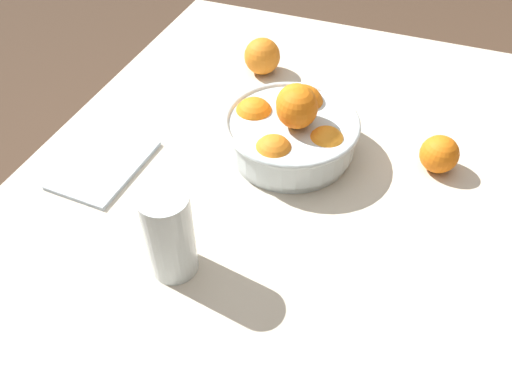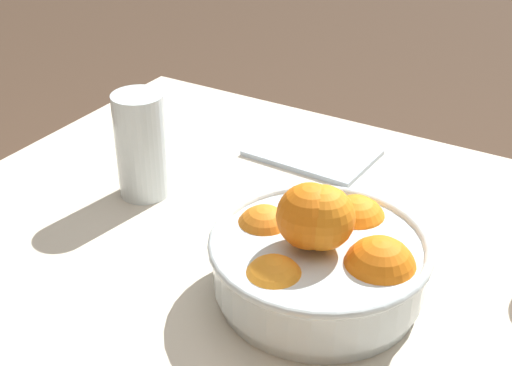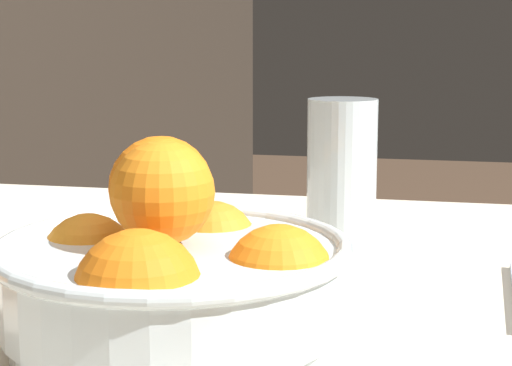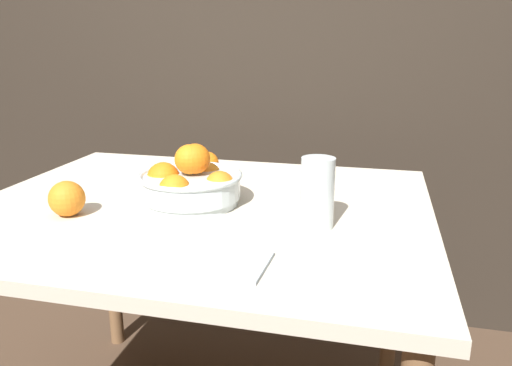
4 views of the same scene
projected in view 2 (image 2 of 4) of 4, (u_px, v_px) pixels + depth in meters
dining_table at (301, 341)px, 0.90m from camera, size 1.13×0.93×0.74m
fruit_bowl at (321, 257)px, 0.82m from camera, size 0.26×0.26×0.15m
juice_glass at (142, 149)px, 1.01m from camera, size 0.07×0.07×0.16m
napkin at (312, 153)px, 1.15m from camera, size 0.20×0.14×0.01m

